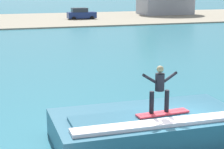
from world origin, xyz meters
TOP-DOWN VIEW (x-y plane):
  - ground_plane at (0.00, 0.00)m, footprint 260.00×260.00m
  - wave_crest at (-0.83, 0.81)m, footprint 6.76×3.50m
  - surfboard at (-0.48, 0.39)m, footprint 1.96×0.58m
  - surfer at (-0.60, 0.45)m, footprint 1.30×0.32m
  - shoreline_bank at (0.00, 49.23)m, footprint 120.00×23.50m
  - car_far_shore at (7.40, 47.49)m, footprint 4.34×2.04m

SIDE VIEW (x-z plane):
  - ground_plane at x=0.00m, z-range 0.00..0.00m
  - shoreline_bank at x=0.00m, z-range 0.00..0.18m
  - wave_crest at x=-0.83m, z-range -0.03..1.04m
  - car_far_shore at x=7.40m, z-range 0.02..1.88m
  - surfboard at x=-0.48m, z-range 1.07..1.13m
  - surfer at x=-0.60m, z-range 1.23..2.89m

